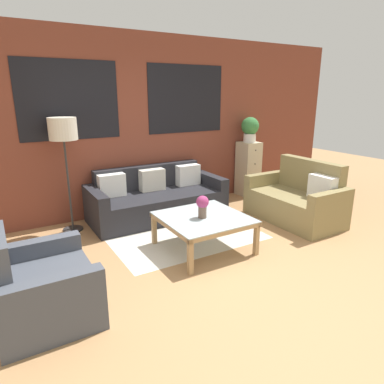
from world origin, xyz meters
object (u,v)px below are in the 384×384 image
floor_lamp (63,134)px  armchair_corner (41,288)px  couch_dark (157,199)px  drawer_cabinet (248,169)px  flower_vase (202,205)px  potted_plant (250,128)px  coffee_table (203,221)px  settee_vintage (297,201)px

floor_lamp → armchair_corner: bearing=-109.0°
floor_lamp → couch_dark: bearing=-4.9°
drawer_cabinet → flower_vase: size_ratio=3.66×
couch_dark → flower_vase: bearing=-91.5°
couch_dark → potted_plant: (2.03, 0.22, 0.99)m
couch_dark → coffee_table: 1.38m
settee_vintage → drawer_cabinet: 1.50m
armchair_corner → floor_lamp: floor_lamp is taller
drawer_cabinet → coffee_table: bearing=-141.8°
armchair_corner → potted_plant: size_ratio=2.06×
coffee_table → armchair_corner: bearing=-167.6°
potted_plant → flower_vase: size_ratio=1.64×
floor_lamp → flower_vase: bearing=-50.6°
settee_vintage → coffee_table: size_ratio=1.43×
settee_vintage → coffee_table: settee_vintage is taller
couch_dark → potted_plant: size_ratio=4.59×
couch_dark → drawer_cabinet: size_ratio=2.06×
armchair_corner → flower_vase: size_ratio=3.38×
armchair_corner → coffee_table: size_ratio=0.94×
coffee_table → floor_lamp: floor_lamp is taller
settee_vintage → floor_lamp: 3.52m
settee_vintage → potted_plant: potted_plant is taller
floor_lamp → potted_plant: 3.31m
coffee_table → flower_vase: 0.23m
drawer_cabinet → settee_vintage: bearing=-99.4°
couch_dark → flower_vase: couch_dark is taller
armchair_corner → potted_plant: 4.57m
floor_lamp → drawer_cabinet: floor_lamp is taller
floor_lamp → flower_vase: size_ratio=5.71×
couch_dark → armchair_corner: (-1.94, -1.80, -0.01)m
couch_dark → coffee_table: (-0.00, -1.38, 0.09)m
drawer_cabinet → potted_plant: size_ratio=2.23×
couch_dark → floor_lamp: 1.69m
settee_vintage → potted_plant: (0.24, 1.46, 0.96)m
settee_vintage → drawer_cabinet: (0.24, 1.46, 0.20)m
armchair_corner → drawer_cabinet: size_ratio=0.92×
couch_dark → flower_vase: (-0.04, -1.40, 0.31)m
drawer_cabinet → couch_dark: bearing=-173.8°
flower_vase → armchair_corner: bearing=-168.1°
drawer_cabinet → floor_lamp: bearing=-178.1°
armchair_corner → flower_vase: (1.91, 0.40, 0.32)m
armchair_corner → drawer_cabinet: 4.46m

